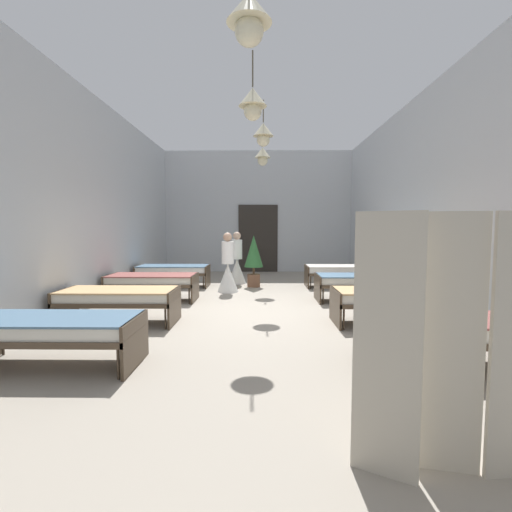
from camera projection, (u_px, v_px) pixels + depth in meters
The scene contains 14 objects.
ground_plane at pixel (256, 313), 7.03m from camera, with size 7.23×13.05×0.10m, color #9E9384.
room_shell at pixel (256, 202), 8.27m from camera, with size 7.03×12.65×4.31m.
bed_left_row_0 at pixel (54, 329), 4.18m from camera, with size 1.90×0.84×0.57m.
bed_right_row_0 at pixel (452, 330), 4.12m from camera, with size 1.90×0.84×0.57m.
bed_left_row_1 at pixel (119, 297), 6.08m from camera, with size 1.90×0.84×0.57m.
bed_right_row_1 at pixel (392, 298), 6.02m from camera, with size 1.90×0.84×0.57m.
bed_left_row_2 at pixel (153, 281), 7.97m from camera, with size 1.90×0.84×0.57m.
bed_right_row_2 at pixel (361, 281), 7.91m from camera, with size 1.90×0.84×0.57m.
bed_left_row_3 at pixel (173, 270), 9.87m from camera, with size 1.90×0.84×0.57m.
bed_right_row_3 at pixel (341, 271), 9.80m from camera, with size 1.90×0.84×0.57m.
nurse_near_aisle at pixel (228, 271), 9.04m from camera, with size 0.52×0.52×1.49m.
nurse_mid_aisle at pixel (237, 265), 10.41m from camera, with size 0.52×0.52×1.49m.
potted_plant at pixel (254, 256), 9.78m from camera, with size 0.50×0.50×1.39m.
privacy_screen at pixel (452, 346), 2.31m from camera, with size 1.24×0.23×1.70m.
Camera 1 is at (0.10, -6.92, 1.60)m, focal length 25.65 mm.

